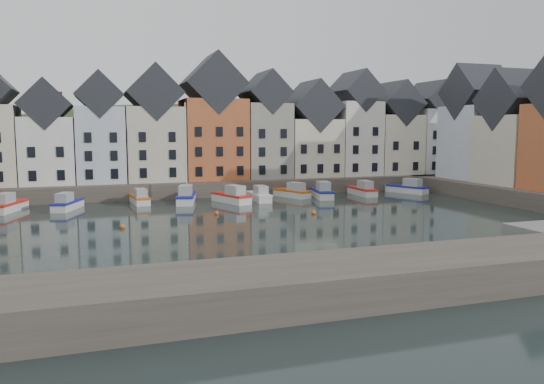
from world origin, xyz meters
name	(u,v)px	position (x,y,z in m)	size (l,w,h in m)	color
ground	(276,225)	(0.00, 0.00, 0.00)	(260.00, 260.00, 0.00)	black
far_quay	(211,184)	(0.00, 30.00, 1.00)	(90.00, 16.00, 2.00)	#443D34
near_wall	(230,292)	(-10.00, -22.00, 1.00)	(50.00, 6.00, 2.00)	#443D34
hillside	(185,266)	(0.02, 56.00, -17.96)	(153.60, 70.40, 64.00)	#223118
far_terrace	(234,131)	(3.21, 28.00, 8.88)	(72.37, 8.16, 17.78)	beige
right_terrace	(519,131)	(36.00, 8.07, 8.91)	(8.30, 24.25, 16.36)	silver
mooring_buoys	(222,217)	(-4.00, 5.33, 0.15)	(20.50, 5.50, 0.50)	#C15B16
boat_a	(8,205)	(-25.53, 17.40, 0.70)	(3.70, 6.43, 2.36)	silver
boat_b	(67,204)	(-19.37, 16.81, 0.66)	(3.57, 6.03, 2.21)	silver
boat_c	(140,199)	(-11.11, 19.14, 0.64)	(2.24, 5.70, 2.13)	silver
boat_d	(186,197)	(-5.63, 17.92, 0.82)	(3.55, 6.88, 12.58)	silver
boat_e	(232,197)	(-0.16, 16.44, 0.73)	(4.05, 6.69, 2.46)	silver
boat_f	(259,196)	(3.56, 17.00, 0.66)	(1.86, 5.81, 2.23)	silver
boat_g	(293,192)	(8.91, 19.10, 0.68)	(3.94, 6.16, 2.27)	silver
boat_h	(322,192)	(12.43, 17.29, 0.74)	(3.22, 6.72, 2.48)	silver
boat_i	(363,190)	(18.94, 18.08, 0.69)	(2.01, 6.07, 2.32)	silver
boat_j	(408,188)	(26.36, 18.34, 0.70)	(4.19, 6.37, 2.35)	silver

